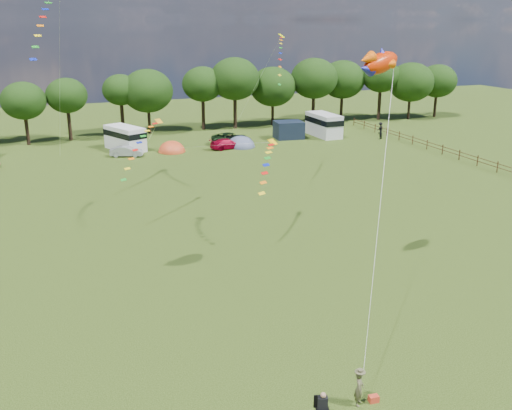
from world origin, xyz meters
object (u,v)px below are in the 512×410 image
object	(u,v)px
car_b	(127,151)
campervan_d	(324,124)
car_d	(231,139)
camp_chair	(322,403)
campervan_c	(125,137)
walker_a	(380,133)
fish_kite	(378,63)
kite_flyer	(359,388)
tent_greyblue	(241,147)
car_c	(227,144)
walker_b	(380,128)
tent_orange	(172,152)

from	to	relation	value
car_b	campervan_d	xyz separation A→B (m)	(27.39, 3.12, 1.03)
car_d	camp_chair	world-z (taller)	car_d
campervan_c	walker_a	distance (m)	33.48
fish_kite	walker_a	world-z (taller)	fish_kite
walker_a	fish_kite	bearing A→B (deg)	31.08
car_b	campervan_c	bearing A→B (deg)	12.24
kite_flyer	walker_a	world-z (taller)	walker_a
campervan_c	campervan_d	distance (m)	26.97
kite_flyer	car_d	bearing A→B (deg)	25.33
campervan_c	kite_flyer	world-z (taller)	campervan_c
tent_greyblue	kite_flyer	distance (m)	51.29
kite_flyer	car_b	bearing A→B (deg)	40.48
tent_greyblue	kite_flyer	bearing A→B (deg)	-103.53
car_c	walker_b	xyz separation A→B (m)	(23.07, 1.57, 0.21)
tent_greyblue	kite_flyer	world-z (taller)	kite_flyer
fish_kite	walker_b	xyz separation A→B (m)	(26.52, 40.32, -12.23)
car_d	tent_greyblue	bearing A→B (deg)	-152.63
tent_greyblue	kite_flyer	size ratio (longest dim) A/B	2.57
car_c	kite_flyer	bearing A→B (deg)	159.61
campervan_d	kite_flyer	bearing A→B (deg)	152.57
camp_chair	walker_b	bearing A→B (deg)	73.91
campervan_d	tent_greyblue	world-z (taller)	campervan_d
car_b	kite_flyer	size ratio (longest dim) A/B	2.28
campervan_d	tent_orange	distance (m)	22.04
fish_kite	car_c	bearing A→B (deg)	65.57
car_b	campervan_d	size ratio (longest dim) A/B	0.56
tent_greyblue	kite_flyer	xyz separation A→B (m)	(-12.00, -49.86, 0.76)
car_c	kite_flyer	size ratio (longest dim) A/B	2.71
car_c	car_d	xyz separation A→B (m)	(1.38, 2.51, 0.10)
walker_b	kite_flyer	bearing A→B (deg)	34.12
walker_a	walker_b	size ratio (longest dim) A/B	0.97
car_c	kite_flyer	world-z (taller)	kite_flyer
campervan_c	car_d	bearing A→B (deg)	-119.45
fish_kite	camp_chair	bearing A→B (deg)	-147.06
kite_flyer	camp_chair	bearing A→B (deg)	138.72
campervan_c	kite_flyer	distance (m)	53.16
campervan_c	walker_b	world-z (taller)	campervan_c
car_c	walker_a	distance (m)	21.16
car_b	fish_kite	size ratio (longest dim) A/B	1.08
car_c	campervan_d	size ratio (longest dim) A/B	0.66
fish_kite	kite_flyer	bearing A→B (deg)	-141.20
car_d	camp_chair	bearing A→B (deg)	175.82
walker_b	car_b	bearing A→B (deg)	-20.46
kite_flyer	camp_chair	xyz separation A→B (m)	(-1.89, -0.37, 0.02)
fish_kite	walker_b	size ratio (longest dim) A/B	1.95
car_b	kite_flyer	world-z (taller)	kite_flyer
car_b	camp_chair	xyz separation A→B (m)	(0.48, -49.75, 0.17)
car_b	campervan_c	xyz separation A→B (m)	(0.43, 3.73, 0.94)
walker_a	tent_orange	bearing A→B (deg)	-30.10
walker_a	kite_flyer	bearing A→B (deg)	31.40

